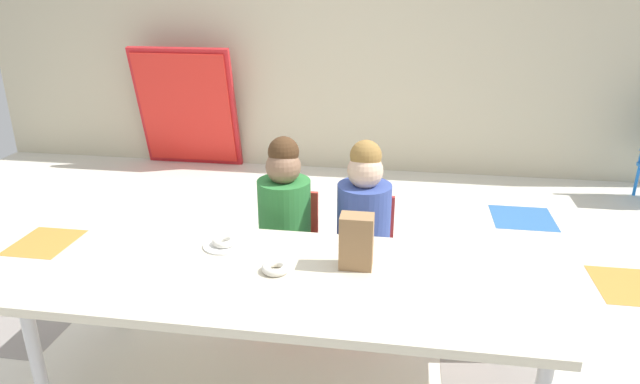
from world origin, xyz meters
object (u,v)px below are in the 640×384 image
Objects in this scene: folded_activity_table at (187,108)px; donut_powdered_loose at (274,268)px; seated_child_near_camera at (285,210)px; craft_table at (288,283)px; donut_powdered_on_plate at (224,241)px; seated_child_middle_seat at (364,214)px; paper_plate_near_edge at (224,245)px; paper_bag_brown at (356,241)px.

donut_powdered_loose is (1.46, -2.77, 0.03)m from folded_activity_table.
seated_child_near_camera is 0.61m from donut_powdered_loose.
craft_table is 19.09× the size of donut_powdered_on_plate.
craft_table is 3.17m from folded_activity_table.
seated_child_near_camera is 2.56m from folded_activity_table.
donut_powdered_loose is (-0.06, 0.01, 0.06)m from craft_table.
seated_child_middle_seat reaches higher than paper_plate_near_edge.
folded_activity_table reaches higher than craft_table.
donut_powdered_on_plate is at bearing 148.94° from craft_table.
folded_activity_table is at bearing 122.20° from seated_child_near_camera.
folded_activity_table is 3.21m from paper_bag_brown.
donut_powdered_loose is at bearing -34.70° from paper_plate_near_edge.
seated_child_near_camera is 8.95× the size of donut_powdered_on_plate.
seated_child_near_camera is 0.84× the size of folded_activity_table.
donut_powdered_loose is at bearing 169.62° from craft_table.
folded_activity_table is at bearing 117.71° from donut_powdered_loose.
paper_plate_near_edge is (-0.56, -0.42, -0.00)m from seated_child_middle_seat.
seated_child_near_camera is 0.66m from paper_bag_brown.
folded_activity_table is at bearing 129.01° from seated_child_middle_seat.
donut_powdered_on_plate is (-0.17, -0.42, 0.02)m from seated_child_near_camera.
seated_child_near_camera is 8.34× the size of donut_powdered_loose.
seated_child_near_camera reaches higher than paper_bag_brown.
seated_child_middle_seat is 8.95× the size of donut_powdered_on_plate.
paper_bag_brown is at bearing -52.06° from seated_child_near_camera.
seated_child_near_camera and seated_child_middle_seat have the same top height.
paper_bag_brown is (0.40, -0.51, 0.11)m from seated_child_near_camera.
donut_powdered_on_plate reaches higher than craft_table.
folded_activity_table is at bearing 114.74° from donut_powdered_on_plate.
donut_powdered_on_plate reaches higher than donut_powdered_loose.
paper_plate_near_edge is (-0.32, 0.19, 0.05)m from craft_table.
craft_table is at bearing -31.06° from donut_powdered_on_plate.
folded_activity_table is 4.94× the size of paper_bag_brown.
donut_powdered_loose is (-0.31, -0.09, -0.09)m from paper_bag_brown.
donut_powdered_on_plate is at bearing 145.30° from donut_powdered_loose.
seated_child_middle_seat is 0.84× the size of folded_activity_table.
seated_child_near_camera is at bearing 98.52° from donut_powdered_loose.
seated_child_middle_seat reaches higher than donut_powdered_loose.
donut_powdered_loose is (0.26, -0.18, -0.01)m from donut_powdered_on_plate.
seated_child_middle_seat is (0.39, 0.00, 0.00)m from seated_child_near_camera.
seated_child_middle_seat is at bearing 36.79° from paper_plate_near_edge.
craft_table is 0.08m from donut_powdered_loose.
paper_bag_brown is 2.15× the size of donut_powdered_on_plate.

